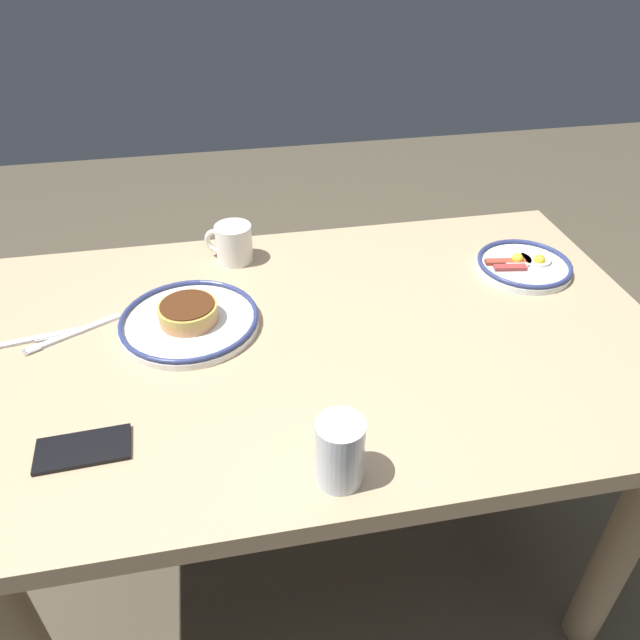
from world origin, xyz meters
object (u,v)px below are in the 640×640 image
drinking_glass (340,454)px  coffee_mug (233,243)px  plate_near_main (524,265)px  butter_knife (23,341)px  fork_near (72,334)px  cell_phone (83,449)px  plate_center_pancakes (189,319)px

drinking_glass → coffee_mug: bearing=-81.0°
plate_near_main → drinking_glass: size_ratio=1.89×
drinking_glass → butter_knife: (0.53, -0.43, -0.05)m
drinking_glass → fork_near: size_ratio=0.64×
cell_phone → drinking_glass: bearing=158.9°
coffee_mug → drinking_glass: 0.67m
plate_near_main → cell_phone: size_ratio=1.47×
plate_near_main → butter_knife: size_ratio=0.96×
fork_near → butter_knife: 0.09m
butter_knife → plate_near_main: bearing=-176.3°
plate_near_main → fork_near: plate_near_main is taller
plate_center_pancakes → fork_near: bearing=-3.3°
plate_center_pancakes → coffee_mug: 0.27m
plate_near_main → plate_center_pancakes: (0.75, 0.08, 0.00)m
plate_center_pancakes → butter_knife: bearing=-1.2°
fork_near → plate_center_pancakes: bearing=176.7°
plate_center_pancakes → cell_phone: bearing=60.4°
drinking_glass → cell_phone: drinking_glass is taller
cell_phone → butter_knife: bearing=-67.3°
plate_near_main → butter_knife: bearing=3.7°
plate_near_main → drinking_glass: drinking_glass is taller
plate_near_main → butter_knife: 1.07m
plate_near_main → butter_knife: plate_near_main is taller
plate_near_main → drinking_glass: 0.73m
plate_center_pancakes → coffee_mug: (-0.11, -0.24, 0.03)m
butter_knife → drinking_glass: bearing=140.9°
coffee_mug → fork_near: coffee_mug is taller
coffee_mug → cell_phone: bearing=63.0°
coffee_mug → fork_near: bearing=34.5°
coffee_mug → butter_knife: size_ratio=0.50×
coffee_mug → fork_near: (0.33, 0.23, -0.04)m
coffee_mug → plate_center_pancakes: bearing=66.3°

